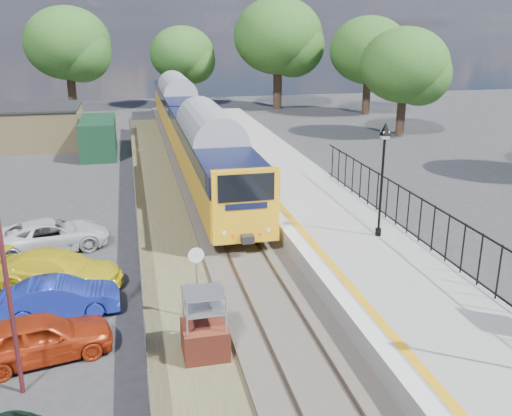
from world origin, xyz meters
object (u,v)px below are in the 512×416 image
object	(u,v)px
car_red	(40,338)
car_yellow	(59,270)
victorian_lamp_north	(384,153)
carpark_lamp	(2,247)
car_white	(51,235)
speed_sign	(197,272)
brick_plinth	(204,325)
train	(189,121)
car_blue	(61,297)

from	to	relation	value
car_red	car_yellow	size ratio (longest dim) A/B	0.87
victorian_lamp_north	carpark_lamp	distance (m)	14.25
car_white	carpark_lamp	bearing A→B (deg)	169.43
speed_sign	car_white	bearing A→B (deg)	123.31
victorian_lamp_north	car_white	world-z (taller)	victorian_lamp_north
brick_plinth	carpark_lamp	size ratio (longest dim) A/B	0.29
car_red	car_white	size ratio (longest dim) A/B	0.85
car_yellow	car_white	xyz separation A→B (m)	(-0.68, 3.79, -0.01)
victorian_lamp_north	car_yellow	size ratio (longest dim) A/B	1.00
train	car_white	xyz separation A→B (m)	(-7.75, -17.63, -1.69)
brick_plinth	car_yellow	world-z (taller)	brick_plinth
car_red	car_blue	bearing A→B (deg)	-19.33
carpark_lamp	speed_sign	bearing A→B (deg)	29.52
train	speed_sign	xyz separation A→B (m)	(-2.50, -24.93, -0.66)
speed_sign	car_yellow	world-z (taller)	speed_sign
speed_sign	car_blue	world-z (taller)	speed_sign
victorian_lamp_north	speed_sign	xyz separation A→B (m)	(-7.80, -3.72, -2.62)
carpark_lamp	brick_plinth	bearing A→B (deg)	8.12
car_red	car_yellow	distance (m)	4.75
speed_sign	car_white	world-z (taller)	speed_sign
carpark_lamp	car_yellow	size ratio (longest dim) A/B	1.55
carpark_lamp	car_yellow	world-z (taller)	carpark_lamp
speed_sign	car_blue	distance (m)	4.63
brick_plinth	car_blue	xyz separation A→B (m)	(-4.25, 3.43, -0.37)
speed_sign	car_yellow	distance (m)	5.85
speed_sign	car_white	size ratio (longest dim) A/B	0.54
carpark_lamp	car_white	bearing A→B (deg)	92.09
car_white	car_blue	bearing A→B (deg)	176.42
speed_sign	car_red	distance (m)	4.87
speed_sign	victorian_lamp_north	bearing A→B (deg)	23.09
car_yellow	train	bearing A→B (deg)	-0.83
car_blue	car_white	world-z (taller)	car_white
victorian_lamp_north	carpark_lamp	world-z (taller)	carpark_lamp
train	brick_plinth	world-z (taller)	train
car_yellow	car_blue	bearing A→B (deg)	-155.37
train	brick_plinth	xyz separation A→B (m)	(-2.55, -27.00, -1.36)
car_white	brick_plinth	bearing A→B (deg)	-163.62
train	car_red	world-z (taller)	train
train	car_white	world-z (taller)	train
train	car_yellow	bearing A→B (deg)	-108.27
carpark_lamp	car_red	world-z (taller)	carpark_lamp
train	car_yellow	world-z (taller)	train
car_red	speed_sign	bearing A→B (deg)	-87.54
train	brick_plinth	size ratio (longest dim) A/B	19.92
speed_sign	car_blue	bearing A→B (deg)	160.09
carpark_lamp	car_blue	xyz separation A→B (m)	(0.58, 4.12, -3.44)
speed_sign	carpark_lamp	xyz separation A→B (m)	(-4.88, -2.77, 2.37)
speed_sign	car_red	bearing A→B (deg)	-167.28
train	car_blue	bearing A→B (deg)	-106.09
speed_sign	car_yellow	xyz separation A→B (m)	(-4.57, 3.51, -1.02)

